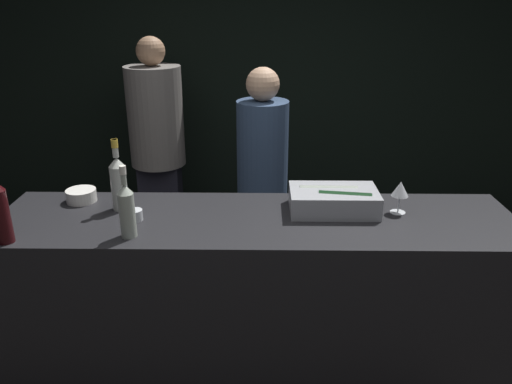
# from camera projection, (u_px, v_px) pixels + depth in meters

# --- Properties ---
(wall_back_chalkboard) EXTENTS (6.40, 0.06, 2.80)m
(wall_back_chalkboard) POSITION_uv_depth(u_px,v_px,m) (260.00, 76.00, 4.30)
(wall_back_chalkboard) COLOR black
(wall_back_chalkboard) RESTS_ON ground_plane
(bar_counter) EXTENTS (2.49, 0.64, 1.06)m
(bar_counter) POSITION_uv_depth(u_px,v_px,m) (256.00, 312.00, 2.57)
(bar_counter) COLOR black
(bar_counter) RESTS_ON ground_plane
(ice_bin_with_bottles) EXTENTS (0.42, 0.26, 0.12)m
(ice_bin_with_bottles) POSITION_uv_depth(u_px,v_px,m) (334.00, 200.00, 2.43)
(ice_bin_with_bottles) COLOR #9EA0A5
(ice_bin_with_bottles) RESTS_ON bar_counter
(bowl_white) EXTENTS (0.15, 0.15, 0.06)m
(bowl_white) POSITION_uv_depth(u_px,v_px,m) (81.00, 195.00, 2.55)
(bowl_white) COLOR silver
(bowl_white) RESTS_ON bar_counter
(wine_glass) EXTENTS (0.08, 0.08, 0.16)m
(wine_glass) POSITION_uv_depth(u_px,v_px,m) (400.00, 190.00, 2.39)
(wine_glass) COLOR silver
(wine_glass) RESTS_ON bar_counter
(candle_votive) EXTENTS (0.07, 0.07, 0.05)m
(candle_votive) POSITION_uv_depth(u_px,v_px,m) (135.00, 215.00, 2.34)
(candle_votive) COLOR silver
(candle_votive) RESTS_ON bar_counter
(rose_wine_bottle) EXTENTS (0.08, 0.08, 0.36)m
(rose_wine_bottle) POSITION_uv_depth(u_px,v_px,m) (119.00, 181.00, 2.42)
(rose_wine_bottle) COLOR #B2B7AD
(rose_wine_bottle) RESTS_ON bar_counter
(white_wine_bottle) EXTENTS (0.07, 0.07, 0.33)m
(white_wine_bottle) POSITION_uv_depth(u_px,v_px,m) (127.00, 209.00, 2.14)
(white_wine_bottle) COLOR #9EA899
(white_wine_bottle) RESTS_ON bar_counter
(red_wine_bottle_black_foil) EXTENTS (0.07, 0.07, 0.38)m
(red_wine_bottle_black_foil) POSITION_uv_depth(u_px,v_px,m) (0.00, 209.00, 2.09)
(red_wine_bottle_black_foil) COLOR black
(red_wine_bottle_black_foil) RESTS_ON bar_counter
(person_in_hoodie) EXTENTS (0.42, 0.42, 1.78)m
(person_in_hoodie) POSITION_uv_depth(u_px,v_px,m) (158.00, 144.00, 3.84)
(person_in_hoodie) COLOR black
(person_in_hoodie) RESTS_ON ground_plane
(person_blond_tee) EXTENTS (0.33, 0.33, 1.64)m
(person_blond_tee) POSITION_uv_depth(u_px,v_px,m) (262.00, 178.00, 3.30)
(person_blond_tee) COLOR black
(person_blond_tee) RESTS_ON ground_plane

